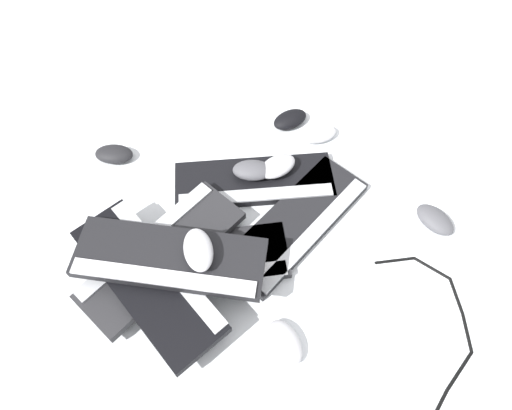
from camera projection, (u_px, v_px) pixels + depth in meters
ground_plane at (281, 204)px, 1.25m from camera, size 3.20×3.20×0.00m
keyboard_0 at (201, 261)px, 1.15m from camera, size 0.46×0.28×0.03m
keyboard_1 at (298, 223)px, 1.21m from camera, size 0.46×0.30×0.03m
keyboard_2 at (254, 182)px, 1.28m from camera, size 0.46×0.30×0.03m
keyboard_3 at (162, 254)px, 1.12m from camera, size 0.46×0.30×0.03m
keyboard_4 at (148, 279)px, 1.06m from camera, size 0.26×0.46×0.03m
keyboard_5 at (170, 259)px, 1.05m from camera, size 0.45×0.37×0.03m
mouse_0 at (198, 250)px, 1.02m from camera, size 0.09×0.12×0.04m
mouse_1 at (435, 220)px, 1.20m from camera, size 0.09×0.12×0.04m
mouse_2 at (285, 342)px, 1.03m from camera, size 0.07×0.11×0.04m
mouse_3 at (277, 166)px, 1.26m from camera, size 0.12×0.08×0.04m
mouse_4 at (318, 134)px, 1.36m from camera, size 0.12×0.08×0.04m
mouse_5 at (253, 170)px, 1.25m from camera, size 0.13×0.11×0.04m
mouse_6 at (290, 119)px, 1.39m from camera, size 0.11×0.07×0.04m
mouse_7 at (114, 154)px, 1.32m from camera, size 0.13×0.11×0.04m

